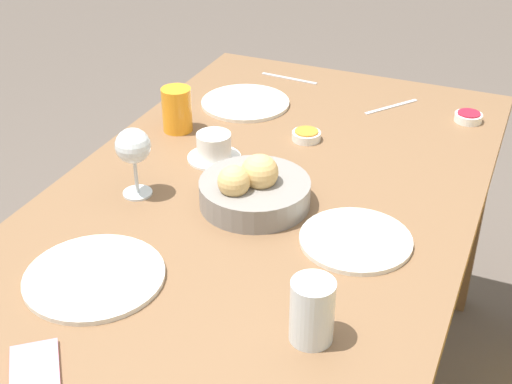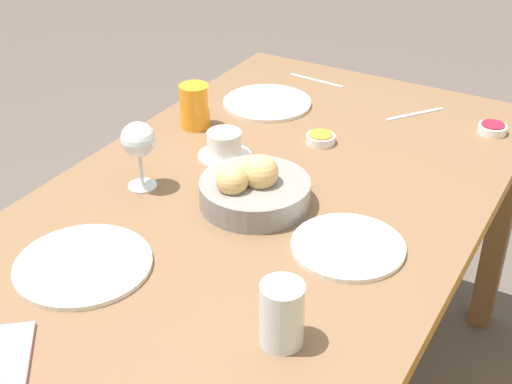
{
  "view_description": "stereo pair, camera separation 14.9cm",
  "coord_description": "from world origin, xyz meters",
  "px_view_note": "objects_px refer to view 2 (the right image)",
  "views": [
    {
      "loc": [
        1.22,
        0.5,
        1.53
      ],
      "look_at": [
        0.04,
        0.0,
        0.76
      ],
      "focal_mm": 50.0,
      "sensor_mm": 36.0,
      "label": 1
    },
    {
      "loc": [
        1.15,
        0.64,
        1.53
      ],
      "look_at": [
        0.04,
        0.0,
        0.76
      ],
      "focal_mm": 50.0,
      "sensor_mm": 36.0,
      "label": 2
    }
  ],
  "objects_px": {
    "plate_far_center": "(348,246)",
    "knife_silver": "(415,114)",
    "wine_glass": "(138,142)",
    "jam_bowl_berry": "(492,129)",
    "juice_glass": "(195,106)",
    "plate_near_right": "(83,265)",
    "cell_phone": "(6,357)",
    "water_tumbler": "(282,314)",
    "bread_basket": "(255,188)",
    "coffee_cup": "(224,146)",
    "jam_bowl_honey": "(322,139)",
    "plate_near_left": "(267,103)",
    "fork_silver": "(317,80)"
  },
  "relations": [
    {
      "from": "plate_near_left",
      "to": "coffee_cup",
      "type": "distance_m",
      "value": 0.32
    },
    {
      "from": "wine_glass",
      "to": "cell_phone",
      "type": "height_order",
      "value": "wine_glass"
    },
    {
      "from": "wine_glass",
      "to": "jam_bowl_berry",
      "type": "relative_size",
      "value": 2.19
    },
    {
      "from": "coffee_cup",
      "to": "cell_phone",
      "type": "xyz_separation_m",
      "value": [
        0.74,
        0.06,
        -0.03
      ]
    },
    {
      "from": "plate_far_center",
      "to": "water_tumbler",
      "type": "xyz_separation_m",
      "value": [
        0.29,
        0.01,
        0.05
      ]
    },
    {
      "from": "water_tumbler",
      "to": "jam_bowl_honey",
      "type": "bearing_deg",
      "value": -160.06
    },
    {
      "from": "plate_near_right",
      "to": "cell_phone",
      "type": "xyz_separation_m",
      "value": [
        0.24,
        0.06,
        -0.0
      ]
    },
    {
      "from": "juice_glass",
      "to": "fork_silver",
      "type": "bearing_deg",
      "value": 161.98
    },
    {
      "from": "jam_bowl_berry",
      "to": "jam_bowl_honey",
      "type": "distance_m",
      "value": 0.44
    },
    {
      "from": "plate_near_left",
      "to": "wine_glass",
      "type": "bearing_deg",
      "value": -2.82
    },
    {
      "from": "plate_near_left",
      "to": "water_tumbler",
      "type": "relative_size",
      "value": 2.12
    },
    {
      "from": "plate_near_right",
      "to": "plate_near_left",
      "type": "bearing_deg",
      "value": -175.96
    },
    {
      "from": "plate_near_left",
      "to": "jam_bowl_honey",
      "type": "height_order",
      "value": "jam_bowl_honey"
    },
    {
      "from": "juice_glass",
      "to": "coffee_cup",
      "type": "relative_size",
      "value": 0.89
    },
    {
      "from": "jam_bowl_berry",
      "to": "jam_bowl_honey",
      "type": "height_order",
      "value": "same"
    },
    {
      "from": "bread_basket",
      "to": "coffee_cup",
      "type": "xyz_separation_m",
      "value": [
        -0.15,
        -0.17,
        -0.01
      ]
    },
    {
      "from": "wine_glass",
      "to": "plate_far_center",
      "type": "bearing_deg",
      "value": 91.28
    },
    {
      "from": "plate_far_center",
      "to": "jam_bowl_honey",
      "type": "xyz_separation_m",
      "value": [
        -0.38,
        -0.23,
        0.01
      ]
    },
    {
      "from": "wine_glass",
      "to": "jam_bowl_berry",
      "type": "height_order",
      "value": "wine_glass"
    },
    {
      "from": "plate_far_center",
      "to": "jam_bowl_honey",
      "type": "relative_size",
      "value": 3.11
    },
    {
      "from": "plate_far_center",
      "to": "knife_silver",
      "type": "xyz_separation_m",
      "value": [
        -0.65,
        -0.09,
        -0.0
      ]
    },
    {
      "from": "juice_glass",
      "to": "wine_glass",
      "type": "xyz_separation_m",
      "value": [
        0.31,
        0.07,
        0.06
      ]
    },
    {
      "from": "plate_near_right",
      "to": "water_tumbler",
      "type": "distance_m",
      "value": 0.42
    },
    {
      "from": "jam_bowl_honey",
      "to": "juice_glass",
      "type": "bearing_deg",
      "value": -76.74
    },
    {
      "from": "plate_near_right",
      "to": "cell_phone",
      "type": "distance_m",
      "value": 0.25
    },
    {
      "from": "plate_near_left",
      "to": "coffee_cup",
      "type": "bearing_deg",
      "value": 10.43
    },
    {
      "from": "plate_far_center",
      "to": "jam_bowl_berry",
      "type": "xyz_separation_m",
      "value": [
        -0.64,
        0.12,
        0.01
      ]
    },
    {
      "from": "cell_phone",
      "to": "water_tumbler",
      "type": "bearing_deg",
      "value": 125.15
    },
    {
      "from": "plate_near_right",
      "to": "fork_silver",
      "type": "relative_size",
      "value": 1.45
    },
    {
      "from": "juice_glass",
      "to": "wine_glass",
      "type": "bearing_deg",
      "value": 12.46
    },
    {
      "from": "plate_near_right",
      "to": "wine_glass",
      "type": "bearing_deg",
      "value": -163.89
    },
    {
      "from": "jam_bowl_honey",
      "to": "knife_silver",
      "type": "distance_m",
      "value": 0.31
    },
    {
      "from": "knife_silver",
      "to": "plate_near_left",
      "type": "bearing_deg",
      "value": -69.45
    },
    {
      "from": "bread_basket",
      "to": "juice_glass",
      "type": "distance_m",
      "value": 0.41
    },
    {
      "from": "juice_glass",
      "to": "knife_silver",
      "type": "xyz_separation_m",
      "value": [
        -0.35,
        0.47,
        -0.06
      ]
    },
    {
      "from": "water_tumbler",
      "to": "coffee_cup",
      "type": "xyz_separation_m",
      "value": [
        -0.49,
        -0.41,
        -0.03
      ]
    },
    {
      "from": "jam_bowl_berry",
      "to": "knife_silver",
      "type": "xyz_separation_m",
      "value": [
        -0.01,
        -0.2,
        -0.01
      ]
    },
    {
      "from": "jam_bowl_berry",
      "to": "knife_silver",
      "type": "relative_size",
      "value": 0.48
    },
    {
      "from": "plate_near_right",
      "to": "jam_bowl_berry",
      "type": "height_order",
      "value": "jam_bowl_berry"
    },
    {
      "from": "plate_near_right",
      "to": "bread_basket",
      "type": "bearing_deg",
      "value": 154.02
    },
    {
      "from": "plate_near_left",
      "to": "water_tumbler",
      "type": "distance_m",
      "value": 0.93
    },
    {
      "from": "water_tumbler",
      "to": "plate_far_center",
      "type": "bearing_deg",
      "value": -178.32
    },
    {
      "from": "plate_near_left",
      "to": "cell_phone",
      "type": "bearing_deg",
      "value": 6.16
    },
    {
      "from": "cell_phone",
      "to": "bread_basket",
      "type": "bearing_deg",
      "value": 169.16
    },
    {
      "from": "juice_glass",
      "to": "water_tumbler",
      "type": "height_order",
      "value": "same"
    },
    {
      "from": "wine_glass",
      "to": "knife_silver",
      "type": "bearing_deg",
      "value": 148.95
    },
    {
      "from": "plate_far_center",
      "to": "cell_phone",
      "type": "distance_m",
      "value": 0.64
    },
    {
      "from": "plate_near_right",
      "to": "juice_glass",
      "type": "bearing_deg",
      "value": -165.78
    },
    {
      "from": "plate_near_right",
      "to": "jam_bowl_honey",
      "type": "bearing_deg",
      "value": 165.8
    },
    {
      "from": "bread_basket",
      "to": "jam_bowl_berry",
      "type": "distance_m",
      "value": 0.69
    }
  ]
}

